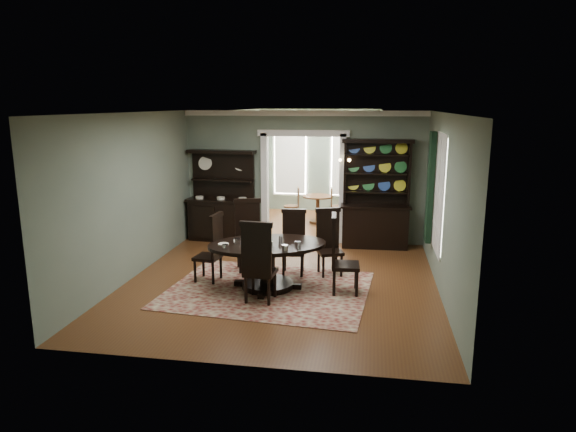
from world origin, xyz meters
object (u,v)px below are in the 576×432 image
dining_table (268,257)px  parlor_table (318,205)px  sideboard (222,209)px  welsh_dresser (375,208)px

dining_table → parlor_table: bearing=67.2°
sideboard → welsh_dresser: (3.54, -0.01, 0.13)m
dining_table → sideboard: size_ratio=1.14×
sideboard → welsh_dresser: bearing=4.2°
dining_table → welsh_dresser: (1.84, 3.00, 0.31)m
dining_table → welsh_dresser: welsh_dresser is taller
dining_table → sideboard: (-1.70, 3.02, 0.18)m
dining_table → parlor_table: dining_table is taller
parlor_table → sideboard: bearing=-133.9°
sideboard → welsh_dresser: welsh_dresser is taller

